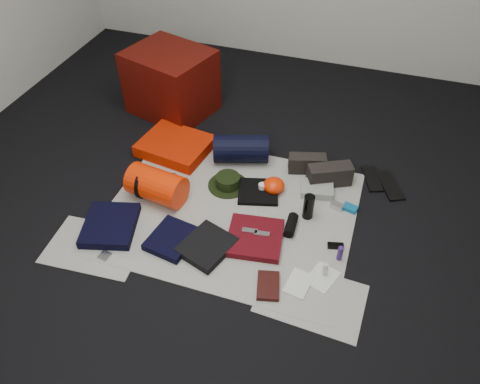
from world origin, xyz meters
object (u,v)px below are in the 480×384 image
(stuff_sack, at_px, (157,185))
(water_bottle, at_px, (308,207))
(sleeping_pad, at_px, (175,146))
(paperback_book, at_px, (268,286))
(navy_duffel, at_px, (241,149))
(compact_camera, at_px, (337,206))
(red_cabinet, at_px, (171,82))

(stuff_sack, bearing_deg, water_bottle, 8.15)
(sleeping_pad, relative_size, paperback_book, 2.58)
(navy_duffel, height_order, paperback_book, navy_duffel)
(stuff_sack, height_order, water_bottle, stuff_sack)
(sleeping_pad, distance_m, paperback_book, 1.42)
(compact_camera, bearing_deg, water_bottle, -126.72)
(red_cabinet, height_order, compact_camera, red_cabinet)
(red_cabinet, height_order, navy_duffel, red_cabinet)
(navy_duffel, bearing_deg, water_bottle, -52.92)
(navy_duffel, xyz_separation_m, paperback_book, (0.50, -1.04, -0.09))
(sleeping_pad, relative_size, water_bottle, 2.81)
(stuff_sack, relative_size, compact_camera, 4.49)
(red_cabinet, bearing_deg, compact_camera, -9.71)
(red_cabinet, relative_size, sleeping_pad, 1.26)
(water_bottle, xyz_separation_m, paperback_book, (-0.09, -0.62, -0.08))
(red_cabinet, xyz_separation_m, paperback_book, (1.26, -1.52, -0.24))
(sleeping_pad, relative_size, navy_duffel, 1.25)
(paperback_book, bearing_deg, compact_camera, 57.01)
(water_bottle, height_order, compact_camera, water_bottle)
(navy_duffel, height_order, water_bottle, navy_duffel)
(red_cabinet, xyz_separation_m, stuff_sack, (0.35, -1.04, -0.14))
(compact_camera, xyz_separation_m, paperback_book, (-0.26, -0.76, -0.00))
(sleeping_pad, xyz_separation_m, paperback_book, (1.01, -0.99, -0.03))
(sleeping_pad, bearing_deg, compact_camera, -10.26)
(red_cabinet, distance_m, sleeping_pad, 0.62)
(red_cabinet, distance_m, water_bottle, 1.63)
(sleeping_pad, height_order, compact_camera, sleeping_pad)
(water_bottle, distance_m, compact_camera, 0.23)
(red_cabinet, distance_m, stuff_sack, 1.11)
(water_bottle, bearing_deg, paperback_book, -98.51)
(stuff_sack, xyz_separation_m, water_bottle, (1.00, 0.14, -0.02))
(stuff_sack, distance_m, water_bottle, 1.02)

